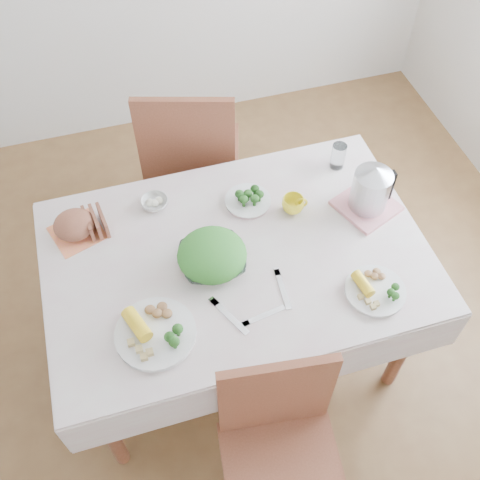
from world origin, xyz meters
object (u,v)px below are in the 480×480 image
object	(u,v)px
dinner_plate_left	(156,334)
dinner_plate_right	(375,291)
electric_kettle	(371,187)
salad_bowl	(212,260)
chair_near	(283,472)
dining_table	(237,305)
yellow_mug	(293,205)
chair_far	(193,162)

from	to	relation	value
dinner_plate_left	dinner_plate_right	world-z (taller)	dinner_plate_left
electric_kettle	salad_bowl	bearing A→B (deg)	171.98
chair_near	dinner_plate_right	distance (m)	0.73
dinner_plate_left	electric_kettle	world-z (taller)	electric_kettle
dining_table	yellow_mug	distance (m)	0.53
yellow_mug	electric_kettle	world-z (taller)	electric_kettle
chair_near	dinner_plate_right	size ratio (longest dim) A/B	4.08
dining_table	chair_near	xyz separation A→B (m)	(-0.05, -0.76, 0.09)
chair_near	chair_far	world-z (taller)	chair_far
electric_kettle	chair_near	bearing A→B (deg)	-143.72
chair_near	dinner_plate_right	bearing A→B (deg)	48.67
salad_bowl	dinner_plate_right	bearing A→B (deg)	-28.32
dinner_plate_left	yellow_mug	xyz separation A→B (m)	(0.66, 0.41, 0.03)
chair_near	electric_kettle	xyz separation A→B (m)	(0.64, 0.84, 0.42)
dinner_plate_left	chair_far	bearing A→B (deg)	70.78
dining_table	yellow_mug	world-z (taller)	yellow_mug
salad_bowl	electric_kettle	world-z (taller)	electric_kettle
chair_far	salad_bowl	world-z (taller)	chair_far
chair_far	dining_table	bearing A→B (deg)	106.10
yellow_mug	salad_bowl	bearing A→B (deg)	-156.18
dining_table	salad_bowl	xyz separation A→B (m)	(-0.10, -0.02, 0.42)
chair_near	chair_far	bearing A→B (deg)	94.86
chair_far	yellow_mug	size ratio (longest dim) A/B	11.21
dining_table	dinner_plate_left	bearing A→B (deg)	-145.16
dining_table	salad_bowl	world-z (taller)	salad_bowl
dinner_plate_left	dining_table	bearing A→B (deg)	34.84
dinner_plate_left	chair_near	bearing A→B (deg)	-56.91
chair_far	dinner_plate_left	world-z (taller)	chair_far
salad_bowl	yellow_mug	bearing A→B (deg)	23.82
chair_far	salad_bowl	distance (m)	0.93
chair_far	dinner_plate_right	distance (m)	1.28
yellow_mug	electric_kettle	size ratio (longest dim) A/B	0.43
dinner_plate_left	dinner_plate_right	xyz separation A→B (m)	(0.82, -0.06, 0.00)
dinner_plate_left	electric_kettle	xyz separation A→B (m)	(0.97, 0.34, 0.11)
salad_bowl	electric_kettle	size ratio (longest dim) A/B	1.16
dining_table	chair_far	bearing A→B (deg)	89.28
dining_table	chair_near	bearing A→B (deg)	-93.80
chair_near	yellow_mug	xyz separation A→B (m)	(0.34, 0.91, 0.33)
chair_near	yellow_mug	distance (m)	1.03
dining_table	chair_near	distance (m)	0.77
dining_table	electric_kettle	bearing A→B (deg)	7.67
salad_bowl	chair_far	bearing A→B (deg)	82.51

